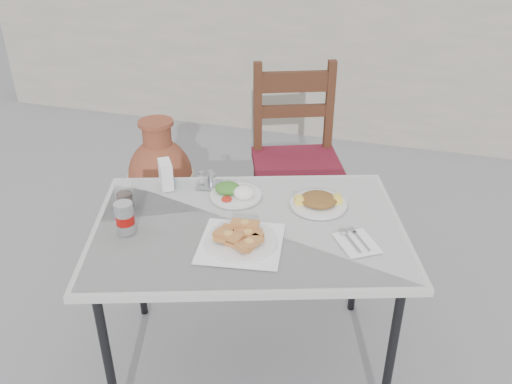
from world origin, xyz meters
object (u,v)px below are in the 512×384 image
(salad_rice_plate, at_px, (235,192))
(terracotta_urn, at_px, (161,178))
(salad_chopped_plate, at_px, (318,201))
(napkin_holder, at_px, (166,174))
(pide_plate, at_px, (241,237))
(soda_can, at_px, (125,218))
(cola_glass, at_px, (125,197))
(cafe_table, at_px, (248,235))
(condiment_caddy, at_px, (209,181))
(chair, at_px, (296,161))

(salad_rice_plate, height_order, terracotta_urn, salad_rice_plate)
(salad_chopped_plate, height_order, napkin_holder, napkin_holder)
(salad_chopped_plate, bearing_deg, pide_plate, -122.30)
(salad_rice_plate, distance_m, soda_can, 0.46)
(salad_rice_plate, distance_m, cola_glass, 0.43)
(cola_glass, xyz_separation_m, napkin_holder, (0.08, 0.20, 0.01))
(terracotta_urn, bearing_deg, napkin_holder, -60.73)
(terracotta_urn, bearing_deg, cafe_table, -47.91)
(condiment_caddy, relative_size, terracotta_urn, 0.17)
(cola_glass, xyz_separation_m, terracotta_urn, (-0.32, 0.92, -0.43))
(cafe_table, distance_m, soda_can, 0.45)
(cola_glass, relative_size, chair, 0.10)
(cafe_table, xyz_separation_m, cola_glass, (-0.49, -0.02, 0.09))
(cola_glass, height_order, condiment_caddy, cola_glass)
(pide_plate, distance_m, terracotta_urn, 1.38)
(soda_can, xyz_separation_m, cola_glass, (-0.09, 0.16, -0.02))
(cafe_table, distance_m, pide_plate, 0.15)
(soda_can, bearing_deg, napkin_holder, 90.79)
(chair, relative_size, terracotta_urn, 1.53)
(cafe_table, xyz_separation_m, condiment_caddy, (-0.24, 0.23, 0.07))
(salad_rice_plate, relative_size, condiment_caddy, 1.87)
(condiment_caddy, xyz_separation_m, terracotta_urn, (-0.57, 0.67, -0.41))
(salad_chopped_plate, distance_m, soda_can, 0.74)
(cola_glass, bearing_deg, salad_chopped_plate, 17.44)
(cafe_table, height_order, chair, chair)
(cafe_table, height_order, pide_plate, pide_plate)
(napkin_holder, relative_size, chair, 0.11)
(cafe_table, height_order, cola_glass, cola_glass)
(cafe_table, relative_size, salad_rice_plate, 6.38)
(cola_glass, relative_size, terracotta_urn, 0.15)
(soda_can, bearing_deg, condiment_caddy, 68.26)
(pide_plate, bearing_deg, salad_chopped_plate, 57.70)
(napkin_holder, height_order, condiment_caddy, napkin_holder)
(cola_glass, distance_m, napkin_holder, 0.22)
(salad_chopped_plate, relative_size, chair, 0.22)
(napkin_holder, bearing_deg, pide_plate, -69.33)
(condiment_caddy, bearing_deg, pide_plate, -54.35)
(salad_chopped_plate, height_order, terracotta_urn, salad_chopped_plate)
(salad_chopped_plate, height_order, chair, chair)
(chair, bearing_deg, cafe_table, -110.09)
(condiment_caddy, bearing_deg, napkin_holder, -162.69)
(condiment_caddy, xyz_separation_m, chair, (0.22, 0.68, -0.20))
(soda_can, xyz_separation_m, terracotta_urn, (-0.41, 1.08, -0.45))
(cola_glass, bearing_deg, salad_rice_plate, 27.72)
(terracotta_urn, bearing_deg, cola_glass, -70.75)
(salad_chopped_plate, height_order, soda_can, soda_can)
(salad_rice_plate, xyz_separation_m, chair, (0.09, 0.73, -0.19))
(salad_chopped_plate, relative_size, condiment_caddy, 1.99)
(cafe_table, xyz_separation_m, napkin_holder, (-0.41, 0.18, 0.11))
(chair, bearing_deg, salad_chopped_plate, -92.46)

